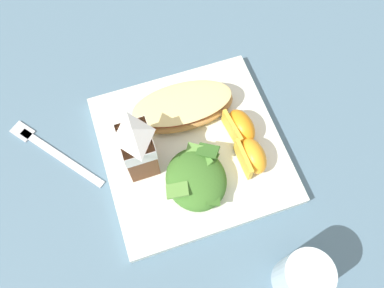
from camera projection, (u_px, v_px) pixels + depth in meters
The scene contains 9 objects.
ground at pixel (192, 150), 0.63m from camera, with size 3.00×3.00×0.00m, color slate.
white_plate at pixel (192, 149), 0.63m from camera, with size 0.28×0.28×0.02m, color white.
cheesy_pizza_bread at pixel (183, 107), 0.63m from camera, with size 0.09×0.17×0.04m.
green_salad_pile at pixel (196, 179), 0.57m from camera, with size 0.11×0.10×0.04m.
milk_carton at pixel (137, 145), 0.55m from camera, with size 0.06×0.04×0.11m.
orange_wedge_front at pixel (252, 156), 0.59m from camera, with size 0.06×0.04×0.04m.
orange_wedge_middle at pixel (240, 125), 0.61m from camera, with size 0.06×0.04×0.04m.
metal_fork at pixel (49, 149), 0.63m from camera, with size 0.16×0.13×0.01m.
drinking_clear_cup at pixel (302, 277), 0.51m from camera, with size 0.06×0.06×0.09m, color silver.
Camera 1 is at (-0.24, 0.08, 0.58)m, focal length 36.33 mm.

